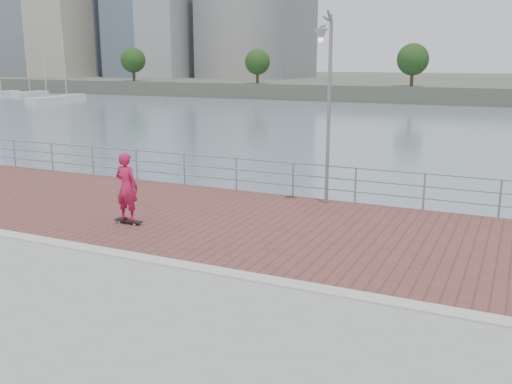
% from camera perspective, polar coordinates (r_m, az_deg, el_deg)
% --- Properties ---
extents(water, '(400.00, 400.00, 0.00)m').
position_cam_1_polar(water, '(12.86, -3.95, -16.37)').
color(water, slate).
rests_on(water, ground).
extents(brick_lane, '(40.00, 6.80, 0.02)m').
position_cam_1_polar(brick_lane, '(15.07, 2.59, -3.53)').
color(brick_lane, brown).
rests_on(brick_lane, seawall).
extents(curb, '(40.00, 0.40, 0.06)m').
position_cam_1_polar(curb, '(12.00, -4.11, -7.89)').
color(curb, '#B7B5AD').
rests_on(curb, seawall).
extents(far_shore, '(320.00, 95.00, 2.50)m').
position_cam_1_polar(far_shore, '(132.46, 23.13, 9.88)').
color(far_shore, '#4C5142').
rests_on(far_shore, ground).
extents(guardrail, '(39.06, 0.06, 1.13)m').
position_cam_1_polar(guardrail, '(18.00, 6.79, 1.38)').
color(guardrail, '#8C9EA8').
rests_on(guardrail, brick_lane).
extents(street_lamp, '(0.40, 1.15, 5.42)m').
position_cam_1_polar(street_lamp, '(16.71, 6.96, 11.40)').
color(street_lamp, gray).
rests_on(street_lamp, brick_lane).
extents(skateboard, '(0.81, 0.22, 0.09)m').
position_cam_1_polar(skateboard, '(15.71, -12.63, -2.84)').
color(skateboard, black).
rests_on(skateboard, brick_lane).
extents(skateboarder, '(0.68, 0.45, 1.85)m').
position_cam_1_polar(skateboarder, '(15.48, -12.81, 0.50)').
color(skateboarder, '#B51844').
rests_on(skateboarder, skateboard).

